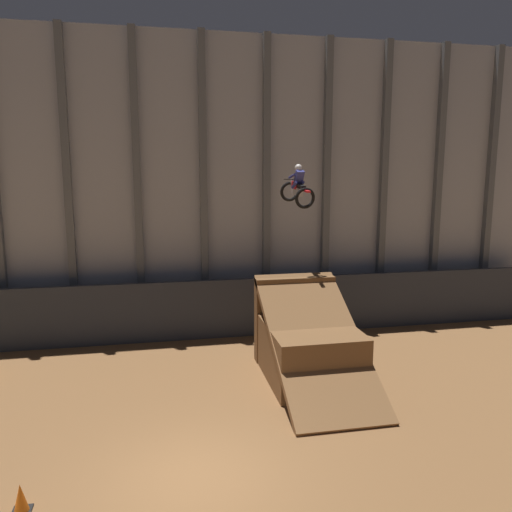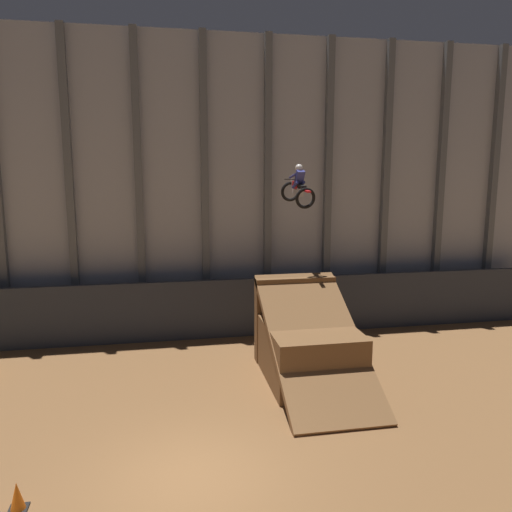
% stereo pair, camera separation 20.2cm
% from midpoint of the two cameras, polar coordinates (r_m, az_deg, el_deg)
% --- Properties ---
extents(ground_plane, '(60.00, 60.00, 0.00)m').
position_cam_midpoint_polar(ground_plane, '(11.69, -7.01, -23.93)').
color(ground_plane, brown).
extents(arena_back_wall, '(32.00, 0.40, 11.73)m').
position_cam_midpoint_polar(arena_back_wall, '(19.99, -9.28, 7.83)').
color(arena_back_wall, '#A3A8B2').
rests_on(arena_back_wall, ground_plane).
extents(lower_barrier, '(31.36, 0.20, 2.31)m').
position_cam_midpoint_polar(lower_barrier, '(19.52, -8.82, -6.22)').
color(lower_barrier, '#2D333D').
rests_on(lower_barrier, ground_plane).
extents(dirt_ramp, '(2.74, 5.42, 3.07)m').
position_cam_midpoint_polar(dirt_ramp, '(16.18, 6.14, -9.95)').
color(dirt_ramp, brown).
rests_on(dirt_ramp, ground_plane).
extents(rider_bike_solo, '(0.92, 1.84, 1.54)m').
position_cam_midpoint_polar(rider_bike_solo, '(17.74, 5.17, 7.71)').
color(rider_bike_solo, black).
extents(traffic_cone_near_ramp, '(0.36, 0.36, 0.58)m').
position_cam_midpoint_polar(traffic_cone_near_ramp, '(11.55, -25.14, -23.65)').
color(traffic_cone_near_ramp, black).
rests_on(traffic_cone_near_ramp, ground_plane).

